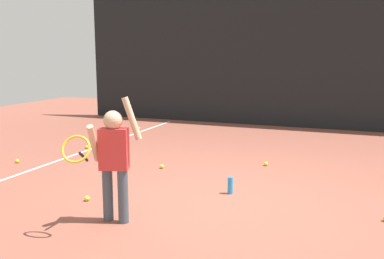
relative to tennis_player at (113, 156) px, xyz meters
name	(u,v)px	position (x,y,z in m)	size (l,w,h in m)	color
ground_plane	(223,201)	(0.88, 1.08, -0.73)	(20.00, 20.00, 0.00)	brown
court_line_sideline	(61,159)	(-2.32, 2.08, -0.72)	(0.05, 9.00, 0.00)	white
back_fence_windscreen	(297,56)	(0.88, 6.93, 1.01)	(11.33, 0.08, 3.48)	black
fence_post_0	(102,53)	(-4.63, 6.99, 1.09)	(0.09, 0.09, 3.63)	slate
fence_post_1	(191,53)	(-1.87, 6.99, 1.09)	(0.09, 0.09, 3.63)	slate
fence_post_2	(297,52)	(0.88, 6.99, 1.09)	(0.09, 0.09, 3.63)	slate
tennis_player	(113,156)	(0.00, 0.00, 0.00)	(0.58, 0.73, 1.35)	#3F4C59
water_bottle	(230,185)	(0.89, 1.37, -0.62)	(0.07, 0.07, 0.22)	#268CD8
tennis_ball_0	(162,166)	(-0.47, 2.17, -0.69)	(0.07, 0.07, 0.07)	#CCE033
tennis_ball_1	(139,128)	(-2.49, 5.16, -0.69)	(0.07, 0.07, 0.07)	#CCE033
tennis_ball_2	(266,164)	(1.03, 2.93, -0.69)	(0.07, 0.07, 0.07)	#CCE033
tennis_ball_4	(87,198)	(-0.67, 0.45, -0.69)	(0.07, 0.07, 0.07)	#CCE033
tennis_ball_5	(87,147)	(-2.42, 2.96, -0.69)	(0.07, 0.07, 0.07)	#CCE033
tennis_ball_7	(17,161)	(-2.84, 1.61, -0.69)	(0.07, 0.07, 0.07)	#CCE033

